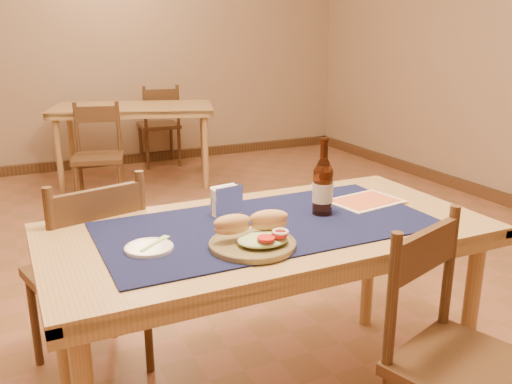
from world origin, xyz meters
name	(u,v)px	position (x,y,z in m)	size (l,w,h in m)	color
room	(190,37)	(0.00, 0.00, 1.40)	(6.04, 7.04, 2.84)	brown
main_table	(268,246)	(0.00, -0.80, 0.67)	(1.60, 0.80, 0.75)	#A5824D
placemat	(268,225)	(0.00, -0.80, 0.75)	(1.20, 0.60, 0.01)	#10163E
baseboard	(199,302)	(0.00, 0.00, 0.05)	(6.00, 7.00, 0.10)	#4A2D1A
back_table	(134,114)	(0.32, 2.65, 0.67)	(1.62, 1.15, 0.75)	#A5824D
chair_main_far	(89,273)	(-0.58, -0.32, 0.47)	(0.51, 0.51, 0.91)	#4A2D1A
chair_main_near	(458,358)	(0.36, -1.41, 0.46)	(0.51, 0.51, 0.88)	#4A2D1A
chair_back_near	(98,154)	(-0.13, 2.06, 0.45)	(0.48, 0.48, 0.86)	#4A2D1A
chair_back_far	(160,124)	(0.72, 3.23, 0.46)	(0.43, 0.43, 0.88)	#4A2D1A
sandwich_plate	(255,238)	(-0.13, -0.97, 0.79)	(0.29, 0.29, 0.11)	brown
side_plate	(149,247)	(-0.45, -0.85, 0.76)	(0.16, 0.16, 0.01)	silver
fork	(157,242)	(-0.42, -0.83, 0.77)	(0.12, 0.10, 0.00)	#92D172
beer_bottle	(323,186)	(0.24, -0.79, 0.87)	(0.08, 0.08, 0.30)	#4B210D
napkin_holder	(227,201)	(-0.09, -0.63, 0.81)	(0.13, 0.07, 0.11)	white
menu_card	(366,201)	(0.48, -0.73, 0.76)	(0.31, 0.24, 0.01)	#F7E5BB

